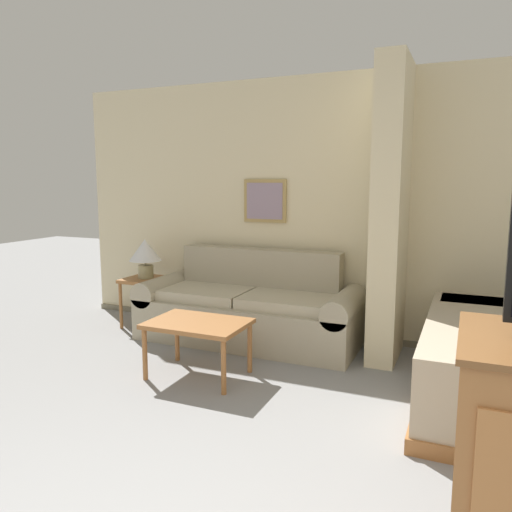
# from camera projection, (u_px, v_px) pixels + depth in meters

# --- Properties ---
(wall_back) EXTENTS (6.55, 0.16, 2.60)m
(wall_back) POSITION_uv_depth(u_px,v_px,m) (370.00, 210.00, 4.82)
(wall_back) COLOR beige
(wall_back) RESTS_ON ground_plane
(wall_partition_pillar) EXTENTS (0.24, 0.71, 2.60)m
(wall_partition_pillar) POSITION_uv_depth(u_px,v_px,m) (390.00, 213.00, 4.34)
(wall_partition_pillar) COLOR beige
(wall_partition_pillar) RESTS_ON ground_plane
(couch) EXTENTS (2.19, 0.84, 0.89)m
(couch) POSITION_uv_depth(u_px,v_px,m) (249.00, 309.00, 4.95)
(couch) COLOR tan
(couch) RESTS_ON ground_plane
(coffee_table) EXTENTS (0.78, 0.55, 0.46)m
(coffee_table) POSITION_uv_depth(u_px,v_px,m) (198.00, 328.00, 4.02)
(coffee_table) COLOR #996033
(coffee_table) RESTS_ON ground_plane
(side_table) EXTENTS (0.45, 0.45, 0.53)m
(side_table) POSITION_uv_depth(u_px,v_px,m) (146.00, 286.00, 5.42)
(side_table) COLOR #996033
(side_table) RESTS_ON ground_plane
(table_lamp) EXTENTS (0.35, 0.35, 0.43)m
(table_lamp) POSITION_uv_depth(u_px,v_px,m) (145.00, 253.00, 5.37)
(table_lamp) COLOR tan
(table_lamp) RESTS_ON side_table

